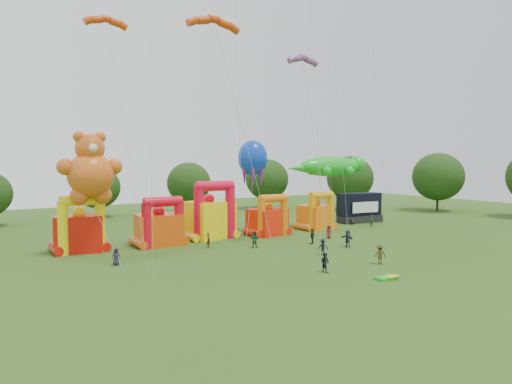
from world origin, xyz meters
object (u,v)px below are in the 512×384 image
stage_trailer (359,208)px  gecko_kite (331,176)px  teddy_bear_kite (94,185)px  bouncy_castle_2 (210,216)px  bouncy_castle_0 (80,230)px  octopus_kite (250,196)px  spectator_4 (312,236)px  spectator_0 (116,257)px

stage_trailer → gecko_kite: gecko_kite is taller
stage_trailer → gecko_kite: 9.37m
teddy_bear_kite → gecko_kite: (34.58, 2.23, 0.15)m
bouncy_castle_2 → bouncy_castle_0: bearing=-179.6°
bouncy_castle_0 → teddy_bear_kite: teddy_bear_kite is taller
stage_trailer → octopus_kite: (-21.61, -1.58, 2.98)m
bouncy_castle_0 → octopus_kite: (21.45, -0.79, 2.88)m
bouncy_castle_0 → teddy_bear_kite: 5.96m
stage_trailer → gecko_kite: bearing=-168.3°
bouncy_castle_0 → bouncy_castle_2: bouncy_castle_2 is taller
octopus_kite → spectator_4: 10.68m
gecko_kite → spectator_0: 35.57m
octopus_kite → bouncy_castle_0: bearing=177.9°
bouncy_castle_0 → bouncy_castle_2: 15.92m
bouncy_castle_2 → spectator_4: (8.45, -10.21, -1.85)m
bouncy_castle_0 → stage_trailer: (43.06, 0.79, -0.10)m
bouncy_castle_2 → stage_trailer: bouncy_castle_2 is taller
bouncy_castle_0 → gecko_kite: (35.50, -0.77, 5.21)m
spectator_0 → gecko_kite: bearing=15.8°
teddy_bear_kite → octopus_kite: bearing=6.2°
spectator_4 → bouncy_castle_0: bearing=-52.9°
bouncy_castle_0 → octopus_kite: octopus_kite is taller
spectator_4 → stage_trailer: bearing=179.9°
stage_trailer → spectator_0: size_ratio=4.49×
bouncy_castle_0 → bouncy_castle_2: (15.91, 0.10, 0.41)m
stage_trailer → octopus_kite: octopus_kite is taller
gecko_kite → spectator_4: (-11.14, -9.34, -6.65)m
spectator_0 → bouncy_castle_2: bearing=34.2°
octopus_kite → teddy_bear_kite: bearing=-173.8°
bouncy_castle_0 → spectator_4: bearing=-22.5°
bouncy_castle_0 → spectator_0: bearing=-80.3°
teddy_bear_kite → bouncy_castle_0: bearing=107.0°
bouncy_castle_2 → spectator_4: bouncy_castle_2 is taller
bouncy_castle_2 → spectator_0: bearing=-148.5°
bouncy_castle_0 → teddy_bear_kite: size_ratio=0.48×
gecko_kite → spectator_0: size_ratio=8.81×
teddy_bear_kite → octopus_kite: teddy_bear_kite is taller
bouncy_castle_0 → spectator_0: 9.01m
teddy_bear_kite → spectator_0: teddy_bear_kite is taller
bouncy_castle_2 → teddy_bear_kite: (-15.00, -3.10, 4.65)m
gecko_kite → spectator_4: bearing=-140.0°
spectator_0 → spectator_4: 22.91m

